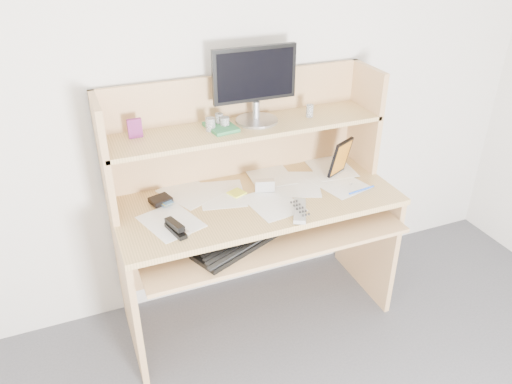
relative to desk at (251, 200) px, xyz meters
name	(u,v)px	position (x,y,z in m)	size (l,w,h in m)	color
back_wall	(233,82)	(0.00, 0.24, 0.56)	(3.60, 0.04, 2.50)	silver
desk	(251,200)	(0.00, 0.00, 0.00)	(1.40, 0.70, 1.30)	tan
paper_clutter	(257,198)	(0.00, -0.08, 0.06)	(1.32, 0.54, 0.01)	white
keyboard	(240,241)	(-0.17, -0.29, -0.03)	(0.50, 0.34, 0.03)	black
tv_remote	(300,211)	(0.13, -0.29, 0.07)	(0.06, 0.20, 0.02)	#9B9A96
flip_phone	(181,231)	(-0.43, -0.25, 0.07)	(0.04, 0.07, 0.02)	silver
stapler	(175,227)	(-0.45, -0.23, 0.08)	(0.04, 0.14, 0.04)	black
wallet	(160,200)	(-0.46, 0.05, 0.07)	(0.10, 0.08, 0.02)	black
sticky_note_pad	(237,193)	(-0.08, 0.00, 0.06)	(0.07, 0.07, 0.01)	yellow
digital_camera	(265,185)	(0.06, -0.03, 0.09)	(0.10, 0.04, 0.06)	silver
game_case	(340,157)	(0.50, -0.02, 0.16)	(0.14, 0.02, 0.20)	black
blue_pen	(362,190)	(0.52, -0.22, 0.07)	(0.01, 0.01, 0.16)	blue
card_box	(135,128)	(-0.52, 0.12, 0.43)	(0.07, 0.02, 0.09)	maroon
shelf_book	(221,127)	(-0.13, 0.07, 0.40)	(0.12, 0.17, 0.02)	#337F4E
chip_stack_a	(210,124)	(-0.18, 0.07, 0.42)	(0.05, 0.05, 0.06)	black
chip_stack_b	(219,120)	(-0.12, 0.11, 0.42)	(0.04, 0.04, 0.06)	white
chip_stack_c	(225,123)	(-0.11, 0.07, 0.41)	(0.04, 0.04, 0.06)	black
chip_stack_d	(310,111)	(0.34, 0.06, 0.42)	(0.04, 0.04, 0.06)	white
monitor	(255,82)	(0.07, 0.11, 0.58)	(0.42, 0.21, 0.36)	#A6A6AB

